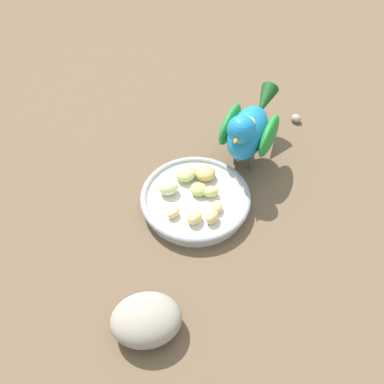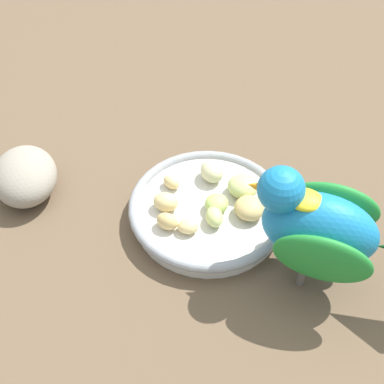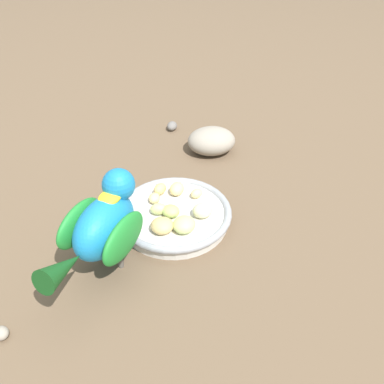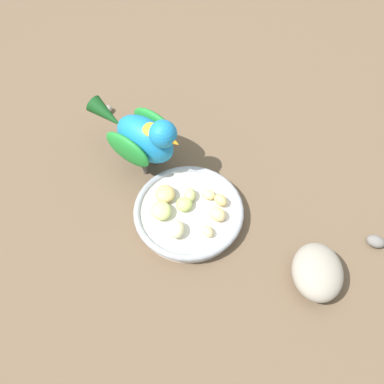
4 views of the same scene
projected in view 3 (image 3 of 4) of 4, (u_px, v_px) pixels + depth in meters
The scene contains 15 objects.
ground_plane at pixel (170, 227), 0.77m from camera, with size 4.00×4.00×0.00m, color brown.
feeding_bowl at pixel (173, 214), 0.77m from camera, with size 0.20×0.20×0.03m.
apple_piece_0 at pixel (177, 189), 0.80m from camera, with size 0.03×0.03×0.02m, color #E5C67F.
apple_piece_1 at pixel (172, 212), 0.75m from camera, with size 0.03×0.03×0.02m, color #B2CC66.
apple_piece_2 at pixel (197, 193), 0.79m from camera, with size 0.02×0.02×0.02m, color #E5C67F.
apple_piece_3 at pixel (184, 225), 0.72m from camera, with size 0.04×0.04×0.03m, color #C6D17A.
apple_piece_4 at pixel (162, 226), 0.72m from camera, with size 0.04×0.04×0.02m, color tan.
apple_piece_5 at pixel (157, 210), 0.75m from camera, with size 0.03×0.02×0.02m, color #C6D17A.
apple_piece_6 at pixel (154, 198), 0.78m from camera, with size 0.03×0.02×0.02m, color #E5C67F.
apple_piece_7 at pixel (203, 210), 0.75m from camera, with size 0.04×0.03×0.03m, color beige.
apple_piece_8 at pixel (160, 189), 0.80m from camera, with size 0.03×0.02×0.02m, color tan.
parrot at pixel (102, 226), 0.64m from camera, with size 0.11×0.22×0.16m.
rock_large at pixel (211, 141), 0.95m from camera, with size 0.11×0.08×0.06m, color gray.
pebble_0 at pixel (172, 126), 1.04m from camera, with size 0.03×0.02×0.02m, color slate.
pebble_1 at pixel (1, 333), 0.58m from camera, with size 0.02×0.02×0.02m, color gray.
Camera 3 is at (-0.33, 0.47, 0.51)m, focal length 40.33 mm.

